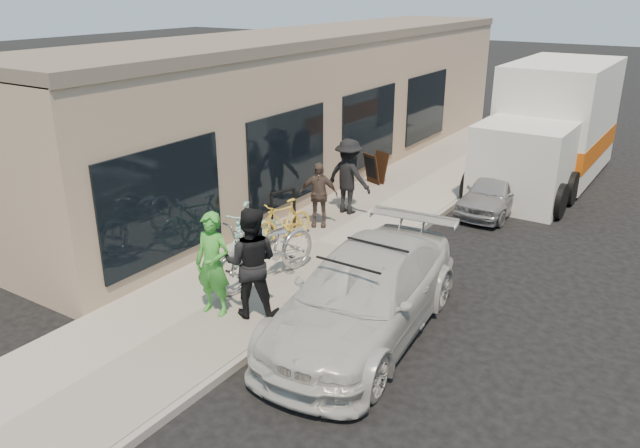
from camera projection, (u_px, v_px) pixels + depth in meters
The scene contains 17 objects.
ground at pixel (319, 331), 10.49m from camera, with size 120.00×120.00×0.00m, color black.
sidewalk at pixel (317, 244), 13.83m from camera, with size 3.00×34.00×0.15m, color #A09A90.
curb at pixel (379, 260), 13.04m from camera, with size 0.12×34.00×0.13m, color gray.
storefront at pixel (318, 104), 18.65m from camera, with size 3.60×20.00×4.22m.
bike_rack at pixel (283, 207), 14.11m from camera, with size 0.26×0.68×1.00m.
sandwich_board at pixel (375, 168), 17.66m from camera, with size 0.69×0.69×0.87m.
sedan_white at pixel (364, 295), 10.16m from camera, with size 2.46×5.10×1.47m.
sedan_silver at pixel (494, 193), 15.82m from camera, with size 1.20×2.98×1.02m, color #9B9BA0.
moving_truck at pixel (551, 130), 18.18m from camera, with size 2.63×6.90×3.38m.
tandem_bike at pixel (267, 250), 11.69m from camera, with size 0.85×2.43×1.28m, color silver.
woman_rider at pixel (213, 264), 10.47m from camera, with size 0.66×0.43×1.81m, color green.
man_standing at pixel (251, 262), 10.39m from camera, with size 0.94×0.73×1.93m, color black.
cruiser_bike_a at pixel (243, 231), 12.85m from camera, with size 0.51×1.79×1.08m, color #8ED3C6.
cruiser_bike_b at pixel (260, 233), 13.16m from camera, with size 0.53×1.52×0.80m, color #8ED3C6.
cruiser_bike_c at pixel (283, 222), 13.59m from camera, with size 0.44×1.56×0.93m, color gold.
bystander_a at pixel (349, 176), 15.20m from camera, with size 1.20×0.69×1.86m, color black.
bystander_b at pixel (318, 195), 14.39m from camera, with size 0.90×0.37×1.53m, color brown.
Camera 1 is at (5.01, -7.66, 5.43)m, focal length 35.00 mm.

